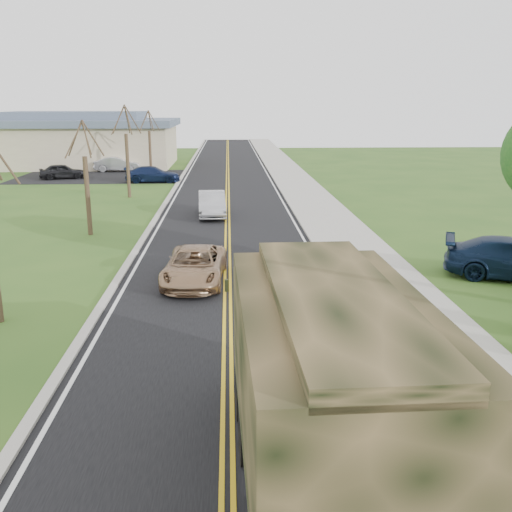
{
  "coord_description": "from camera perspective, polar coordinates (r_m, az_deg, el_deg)",
  "views": [
    {
      "loc": [
        0.09,
        -6.78,
        6.5
      ],
      "look_at": [
        0.93,
        10.69,
        1.8
      ],
      "focal_mm": 40.0,
      "sensor_mm": 36.0,
      "label": 1
    }
  ],
  "objects": [
    {
      "name": "road",
      "position": [
        47.23,
        -2.86,
        7.12
      ],
      "size": [
        8.0,
        120.0,
        0.01
      ],
      "primitive_type": "cube",
      "color": "black",
      "rests_on": "ground"
    },
    {
      "name": "curb_right",
      "position": [
        47.39,
        2.21,
        7.22
      ],
      "size": [
        0.3,
        120.0,
        0.12
      ],
      "primitive_type": "cube",
      "color": "#9E998E",
      "rests_on": "ground"
    },
    {
      "name": "sidewalk_right",
      "position": [
        47.58,
        4.32,
        7.21
      ],
      "size": [
        3.2,
        120.0,
        0.1
      ],
      "primitive_type": "cube",
      "color": "#9E998E",
      "rests_on": "ground"
    },
    {
      "name": "curb_left",
      "position": [
        47.41,
        -7.92,
        7.08
      ],
      "size": [
        0.3,
        120.0,
        0.1
      ],
      "primitive_type": "cube",
      "color": "#9E998E",
      "rests_on": "ground"
    },
    {
      "name": "bare_tree_b",
      "position": [
        29.91,
        -16.55,
        6.69
      ],
      "size": [
        1.83,
        2.14,
        5.73
      ],
      "color": "#38281C",
      "rests_on": "ground"
    },
    {
      "name": "bare_tree_c",
      "position": [
        41.56,
        -12.74,
        9.54
      ],
      "size": [
        2.04,
        2.39,
        6.42
      ],
      "color": "#38281C",
      "rests_on": "ground"
    },
    {
      "name": "bare_tree_d",
      "position": [
        53.4,
        -10.56,
        10.55
      ],
      "size": [
        1.88,
        2.2,
        5.91
      ],
      "color": "#38281C",
      "rests_on": "ground"
    },
    {
      "name": "commercial_building",
      "position": [
        64.89,
        -17.42,
        11.0
      ],
      "size": [
        25.5,
        21.5,
        5.65
      ],
      "color": "tan",
      "rests_on": "ground"
    },
    {
      "name": "military_truck",
      "position": [
        9.6,
        6.78,
        -11.48
      ],
      "size": [
        2.92,
        7.89,
        3.89
      ],
      "rotation": [
        0.0,
        0.0,
        0.03
      ],
      "color": "black",
      "rests_on": "ground"
    },
    {
      "name": "suv_champagne",
      "position": [
        21.34,
        -6.16,
        -0.98
      ],
      "size": [
        2.43,
        4.76,
        1.29
      ],
      "primitive_type": "imported",
      "rotation": [
        0.0,
        0.0,
        -0.06
      ],
      "color": "#9A7757",
      "rests_on": "ground"
    },
    {
      "name": "sedan_silver",
      "position": [
        33.91,
        -4.43,
        5.2
      ],
      "size": [
        1.76,
        4.49,
        1.46
      ],
      "primitive_type": "imported",
      "rotation": [
        0.0,
        0.0,
        0.05
      ],
      "color": "#A9A9AE",
      "rests_on": "ground"
    },
    {
      "name": "lot_car_dark",
      "position": [
        53.69,
        -18.78,
        8.02
      ],
      "size": [
        4.21,
        2.59,
        1.34
      ],
      "primitive_type": "imported",
      "rotation": [
        0.0,
        0.0,
        1.85
      ],
      "color": "black",
      "rests_on": "ground"
    },
    {
      "name": "lot_car_silver",
      "position": [
        58.09,
        -13.67,
        8.92
      ],
      "size": [
        4.44,
        1.6,
        1.46
      ],
      "primitive_type": "imported",
      "rotation": [
        0.0,
        0.0,
        1.58
      ],
      "color": "#A9A9AE",
      "rests_on": "ground"
    },
    {
      "name": "lot_car_navy",
      "position": [
        49.54,
        -10.29,
        8.04
      ],
      "size": [
        4.65,
        2.0,
        1.33
      ],
      "primitive_type": "imported",
      "rotation": [
        0.0,
        0.0,
        1.6
      ],
      "color": "#101B3C",
      "rests_on": "ground"
    }
  ]
}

